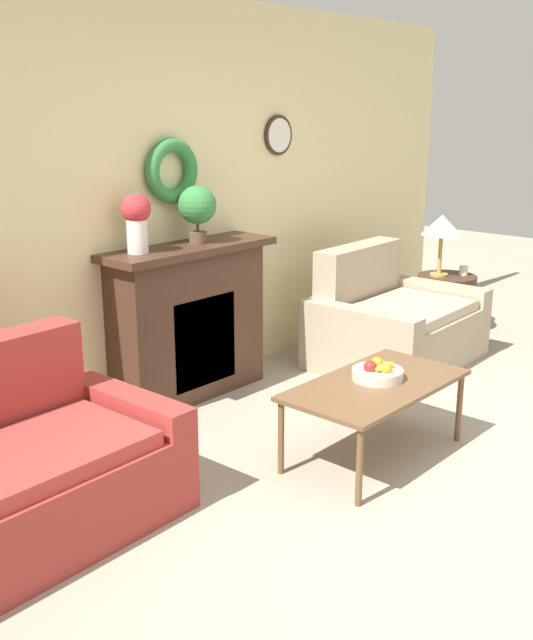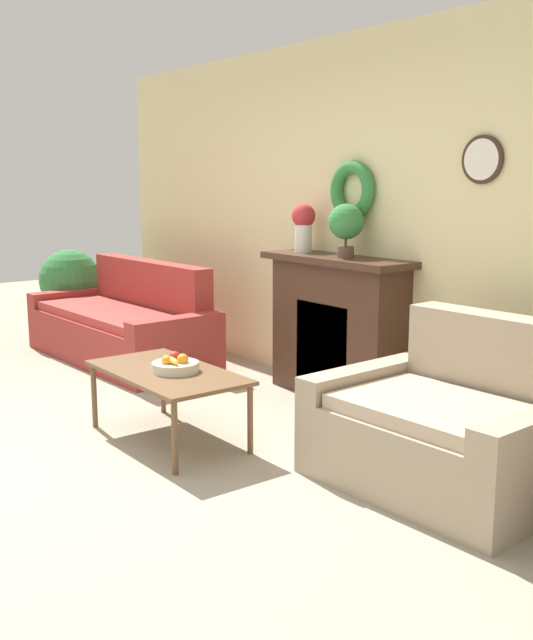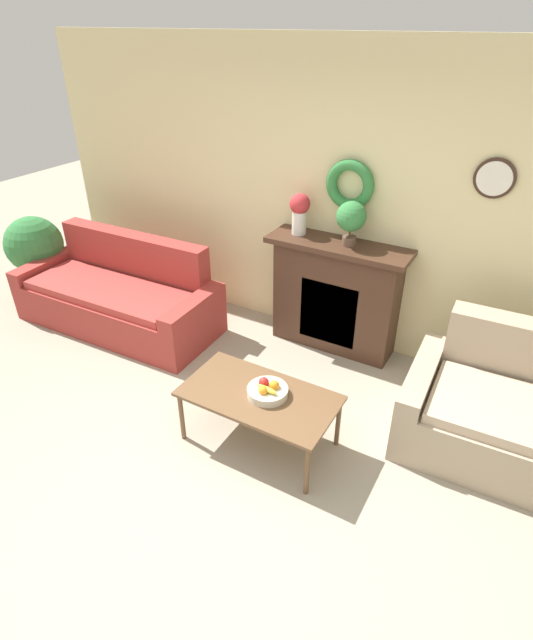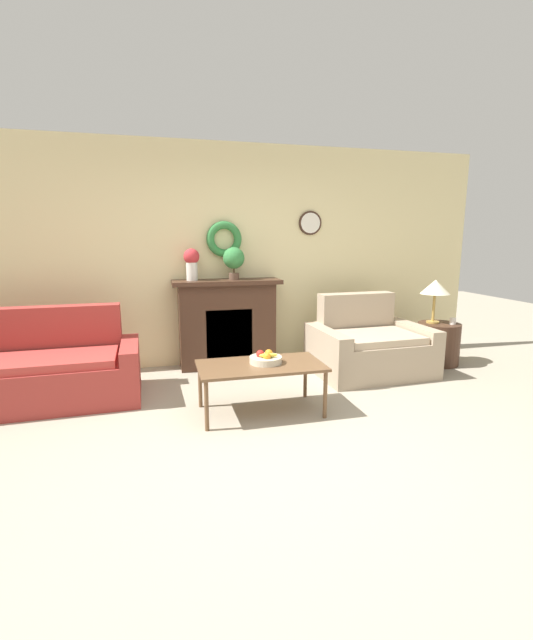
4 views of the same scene
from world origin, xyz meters
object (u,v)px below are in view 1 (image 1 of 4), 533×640
(fruit_bowl, at_px, (378,372))
(side_table_by_loveseat, at_px, (446,304))
(table_lamp, at_px, (442,227))
(fireplace, at_px, (189,321))
(vase_on_mantel_left, at_px, (137,219))
(coffee_table, at_px, (376,389))
(loveseat_right, at_px, (393,324))
(potted_plant_on_mantel, at_px, (197,207))
(mug, at_px, (463,271))

(fruit_bowl, bearing_deg, side_table_by_loveseat, 20.32)
(fruit_bowl, xyz_separation_m, table_lamp, (2.43, 0.97, 0.46))
(fireplace, distance_m, fruit_bowl, 1.49)
(fruit_bowl, bearing_deg, vase_on_mantel_left, 109.27)
(fruit_bowl, xyz_separation_m, vase_on_mantel_left, (-0.52, 1.49, 0.80))
(coffee_table, xyz_separation_m, fruit_bowl, (0.05, 0.03, 0.08))
(loveseat_right, relative_size, table_lamp, 2.45)
(coffee_table, bearing_deg, fruit_bowl, 27.04)
(loveseat_right, height_order, table_lamp, table_lamp)
(coffee_table, xyz_separation_m, side_table_by_loveseat, (2.55, 0.95, -0.16))
(fruit_bowl, relative_size, side_table_by_loveseat, 0.57)
(coffee_table, relative_size, potted_plant_on_mantel, 2.90)
(mug, distance_m, vase_on_mantel_left, 3.28)
(side_table_by_loveseat, height_order, table_lamp, table_lamp)
(fireplace, bearing_deg, coffee_table, -87.83)
(coffee_table, bearing_deg, vase_on_mantel_left, 107.09)
(side_table_by_loveseat, distance_m, vase_on_mantel_left, 3.24)
(mug, bearing_deg, loveseat_right, 179.98)
(side_table_by_loveseat, height_order, potted_plant_on_mantel, potted_plant_on_mantel)
(side_table_by_loveseat, xyz_separation_m, potted_plant_on_mantel, (-2.51, 0.54, 1.07))
(loveseat_right, bearing_deg, potted_plant_on_mantel, 154.78)
(coffee_table, bearing_deg, potted_plant_on_mantel, 88.72)
(vase_on_mantel_left, bearing_deg, mug, -11.81)
(coffee_table, distance_m, table_lamp, 2.73)
(potted_plant_on_mantel, bearing_deg, table_lamp, -11.35)
(coffee_table, bearing_deg, side_table_by_loveseat, 20.47)
(loveseat_right, xyz_separation_m, side_table_by_loveseat, (1.02, 0.09, -0.05))
(fireplace, relative_size, potted_plant_on_mantel, 3.35)
(loveseat_right, relative_size, side_table_by_loveseat, 2.56)
(fireplace, distance_m, vase_on_mantel_left, 0.86)
(potted_plant_on_mantel, bearing_deg, side_table_by_loveseat, -12.20)
(fruit_bowl, bearing_deg, potted_plant_on_mantel, 90.82)
(loveseat_right, distance_m, coffee_table, 1.75)
(loveseat_right, height_order, coffee_table, loveseat_right)
(fruit_bowl, relative_size, potted_plant_on_mantel, 0.76)
(table_lamp, relative_size, vase_on_mantel_left, 1.46)
(coffee_table, relative_size, fruit_bowl, 3.80)
(loveseat_right, xyz_separation_m, potted_plant_on_mantel, (-1.49, 0.63, 1.02))
(fireplace, relative_size, fruit_bowl, 4.38)
(loveseat_right, distance_m, table_lamp, 1.17)
(loveseat_right, distance_m, fruit_bowl, 1.70)
(coffee_table, relative_size, vase_on_mantel_left, 3.01)
(mug, bearing_deg, side_table_by_loveseat, 142.13)
(vase_on_mantel_left, bearing_deg, coffee_table, -72.91)
(fireplace, height_order, mug, fireplace)
(mug, height_order, vase_on_mantel_left, vase_on_mantel_left)
(table_lamp, height_order, mug, table_lamp)
(side_table_by_loveseat, relative_size, mug, 6.45)
(mug, distance_m, potted_plant_on_mantel, 2.81)
(coffee_table, bearing_deg, fireplace, 92.17)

